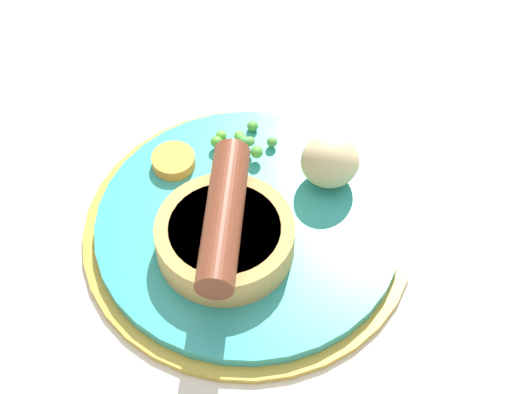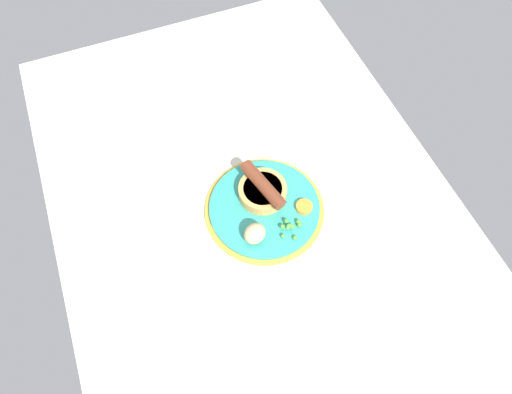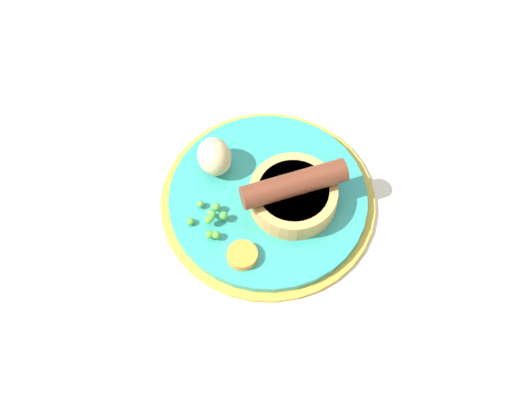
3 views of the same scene
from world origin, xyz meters
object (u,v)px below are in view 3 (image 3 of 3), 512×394
(carrot_slice_0, at_px, (242,255))
(pea_pile, at_px, (211,217))
(potato_chunk_1, at_px, (214,157))
(dinner_plate, at_px, (268,201))
(sausage_pudding, at_px, (293,193))

(carrot_slice_0, bearing_deg, pea_pile, -55.35)
(potato_chunk_1, height_order, carrot_slice_0, potato_chunk_1)
(dinner_plate, height_order, pea_pile, pea_pile)
(potato_chunk_1, bearing_deg, dinner_plate, 143.02)
(sausage_pudding, height_order, potato_chunk_1, sausage_pudding)
(potato_chunk_1, xyz_separation_m, carrot_slice_0, (-0.03, 0.12, -0.02))
(sausage_pudding, height_order, carrot_slice_0, sausage_pudding)
(pea_pile, distance_m, carrot_slice_0, 0.06)
(dinner_plate, distance_m, potato_chunk_1, 0.08)
(carrot_slice_0, bearing_deg, potato_chunk_1, -77.55)
(dinner_plate, relative_size, carrot_slice_0, 7.33)
(sausage_pudding, distance_m, pea_pile, 0.09)
(dinner_plate, bearing_deg, sausage_pudding, 165.54)
(dinner_plate, distance_m, sausage_pudding, 0.04)
(pea_pile, bearing_deg, sausage_pudding, -167.99)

